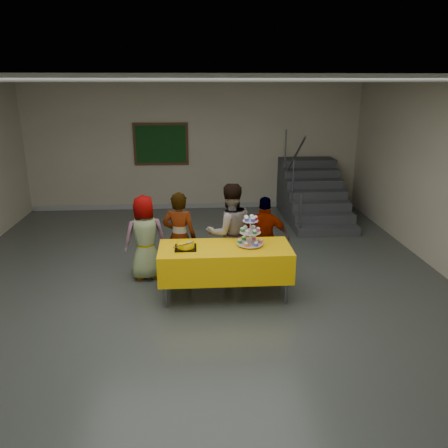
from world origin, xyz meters
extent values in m
plane|color=#4C514C|center=(0.00, 0.00, 0.00)|extent=(10.00, 10.00, 0.00)
cube|color=#BCB497|center=(0.00, 5.00, 1.50)|extent=(8.00, 0.04, 3.00)
cube|color=silver|center=(0.00, 0.00, 3.00)|extent=(8.00, 10.00, 0.04)
cube|color=#999999|center=(0.00, 4.98, 0.06)|extent=(7.90, 0.03, 0.12)
cylinder|color=#595960|center=(-0.44, -0.10, 0.36)|extent=(0.04, 0.04, 0.73)
cylinder|color=#595960|center=(1.24, -0.10, 0.36)|extent=(0.04, 0.04, 0.73)
cylinder|color=#595960|center=(-0.44, 0.48, 0.36)|extent=(0.04, 0.04, 0.73)
cylinder|color=#595960|center=(1.24, 0.48, 0.36)|extent=(0.04, 0.04, 0.73)
cube|color=#595960|center=(0.40, 0.19, 0.74)|extent=(1.80, 0.70, 0.02)
cube|color=#FEBB05|center=(0.40, 0.19, 0.55)|extent=(1.88, 0.78, 0.44)
cylinder|color=silver|center=(0.77, 0.23, 0.78)|extent=(0.18, 0.18, 0.01)
cylinder|color=silver|center=(0.77, 0.23, 0.98)|extent=(0.02, 0.02, 0.42)
cylinder|color=silver|center=(0.77, 0.23, 0.80)|extent=(0.38, 0.38, 0.01)
cylinder|color=silver|center=(0.77, 0.23, 0.97)|extent=(0.30, 0.30, 0.01)
cylinder|color=silver|center=(0.77, 0.23, 1.14)|extent=(0.22, 0.22, 0.01)
cube|color=black|center=(-0.15, 0.18, 0.78)|extent=(0.30, 0.30, 0.02)
cylinder|color=#FFC900|center=(-0.15, 0.18, 0.82)|extent=(0.25, 0.25, 0.07)
ellipsoid|color=#FFC900|center=(-0.15, 0.18, 0.86)|extent=(0.25, 0.25, 0.05)
ellipsoid|color=white|center=(-0.11, 0.14, 0.88)|extent=(0.08, 0.08, 0.02)
cube|color=silver|center=(-0.17, 0.05, 0.88)|extent=(0.30, 0.16, 0.04)
imported|color=slate|center=(-0.80, 0.93, 0.68)|extent=(0.74, 0.57, 1.35)
imported|color=slate|center=(-0.26, 0.82, 0.72)|extent=(0.58, 0.44, 1.43)
imported|color=slate|center=(0.52, 0.80, 0.78)|extent=(0.87, 0.75, 1.56)
imported|color=slate|center=(1.08, 0.84, 0.66)|extent=(0.82, 0.45, 1.33)
cube|color=#424447|center=(2.70, 2.75, 0.09)|extent=(1.30, 0.30, 0.18)
cube|color=#424447|center=(2.70, 3.05, 0.18)|extent=(1.30, 0.30, 0.36)
cube|color=#424447|center=(2.70, 3.35, 0.27)|extent=(1.30, 0.30, 0.54)
cube|color=#424447|center=(2.70, 3.65, 0.36)|extent=(1.30, 0.30, 0.72)
cube|color=#424447|center=(2.70, 3.95, 0.45)|extent=(1.30, 0.30, 0.90)
cube|color=#424447|center=(2.70, 4.25, 0.54)|extent=(1.30, 0.30, 1.08)
cube|color=#424447|center=(2.70, 4.55, 0.63)|extent=(1.30, 0.30, 1.26)
cube|color=#424447|center=(2.70, 4.85, 0.63)|extent=(1.30, 0.30, 1.26)
cylinder|color=#595960|center=(2.10, 2.70, 0.45)|extent=(0.04, 0.04, 0.90)
cylinder|color=#595960|center=(2.10, 3.50, 0.99)|extent=(0.04, 0.04, 0.90)
cylinder|color=#595960|center=(2.10, 4.40, 1.53)|extent=(0.04, 0.04, 0.90)
cylinder|color=#595960|center=(2.10, 3.55, 1.44)|extent=(0.04, 1.85, 1.20)
cube|color=#472B16|center=(-0.79, 4.97, 1.60)|extent=(1.30, 0.04, 1.00)
cube|color=#143E16|center=(-0.79, 4.94, 1.60)|extent=(1.18, 0.02, 0.88)
camera|label=1|loc=(-0.01, -5.58, 2.99)|focal=35.00mm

